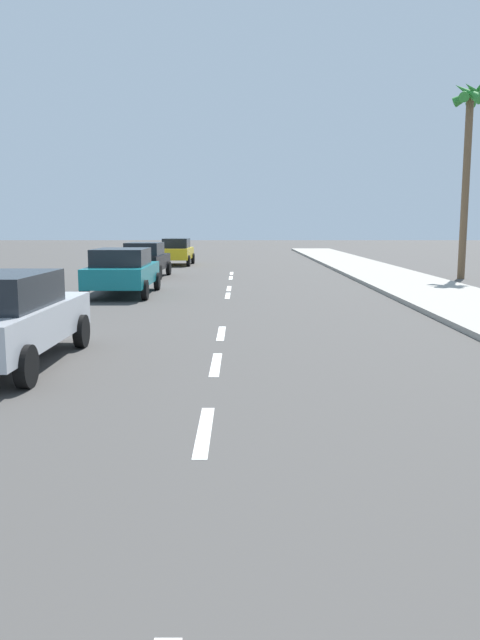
{
  "coord_description": "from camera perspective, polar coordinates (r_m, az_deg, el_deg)",
  "views": [
    {
      "loc": [
        0.41,
        2.13,
        2.35
      ],
      "look_at": [
        0.45,
        10.34,
        1.1
      ],
      "focal_mm": 35.13,
      "sensor_mm": 36.0,
      "label": 1
    }
  ],
  "objects": [
    {
      "name": "sidewalk_strip",
      "position": [
        21.09,
        18.24,
        2.02
      ],
      "size": [
        3.6,
        80.0,
        0.14
      ],
      "primitive_type": "cube",
      "color": "#9E998E",
      "rests_on": "ground"
    },
    {
      "name": "parked_car_yellow",
      "position": [
        37.27,
        -6.06,
        6.28
      ],
      "size": [
        1.88,
        3.91,
        1.57
      ],
      "rotation": [
        0.0,
        0.0,
        -0.02
      ],
      "color": "gold",
      "rests_on": "ground"
    },
    {
      "name": "lane_stripe_7",
      "position": [
        28.1,
        -1.12,
        3.86
      ],
      "size": [
        0.16,
        1.8,
        0.01
      ],
      "primitive_type": "cube",
      "color": "white",
      "rests_on": "ground"
    },
    {
      "name": "parked_car_black",
      "position": [
        28.67,
        -8.9,
        5.52
      ],
      "size": [
        1.97,
        4.02,
        1.57
      ],
      "rotation": [
        0.0,
        0.0,
        -0.04
      ],
      "color": "black",
      "rests_on": "ground"
    },
    {
      "name": "lane_stripe_6",
      "position": [
        23.37,
        -1.29,
        2.89
      ],
      "size": [
        0.16,
        1.8,
        0.01
      ],
      "primitive_type": "cube",
      "color": "white",
      "rests_on": "ground"
    },
    {
      "name": "ground_plane",
      "position": [
        18.03,
        -1.58,
        1.16
      ],
      "size": [
        160.0,
        160.0,
        0.0
      ],
      "primitive_type": "plane",
      "color": "#423F3D"
    },
    {
      "name": "lane_stripe_3",
      "position": [
        10.67,
        -2.49,
        -4.05
      ],
      "size": [
        0.16,
        1.8,
        0.01
      ],
      "primitive_type": "cube",
      "color": "white",
      "rests_on": "ground"
    },
    {
      "name": "lane_stripe_8",
      "position": [
        30.7,
        -1.05,
        4.27
      ],
      "size": [
        0.16,
        1.8,
        0.01
      ],
      "primitive_type": "cube",
      "color": "white",
      "rests_on": "ground"
    },
    {
      "name": "lane_stripe_4",
      "position": [
        13.7,
        -2.0,
        -1.2
      ],
      "size": [
        0.16,
        1.8,
        0.01
      ],
      "primitive_type": "cube",
      "color": "white",
      "rests_on": "ground"
    },
    {
      "name": "parked_car_teal",
      "position": [
        21.53,
        -10.93,
        4.48
      ],
      "size": [
        2.11,
        4.56,
        1.57
      ],
      "rotation": [
        0.0,
        0.0,
        0.01
      ],
      "color": "#14727A",
      "rests_on": "ground"
    },
    {
      "name": "palm_tree_far",
      "position": [
        29.5,
        19.86,
        16.3
      ],
      "size": [
        1.69,
        1.79,
        8.52
      ],
      "color": "brown",
      "rests_on": "ground"
    },
    {
      "name": "lane_stripe_2",
      "position": [
        7.33,
        -3.53,
        -10.03
      ],
      "size": [
        0.16,
        1.8,
        0.01
      ],
      "primitive_type": "cube",
      "color": "white",
      "rests_on": "ground"
    },
    {
      "name": "lane_stripe_5",
      "position": [
        21.0,
        -1.4,
        2.24
      ],
      "size": [
        0.16,
        1.8,
        0.01
      ],
      "primitive_type": "cube",
      "color": "white",
      "rests_on": "ground"
    }
  ]
}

